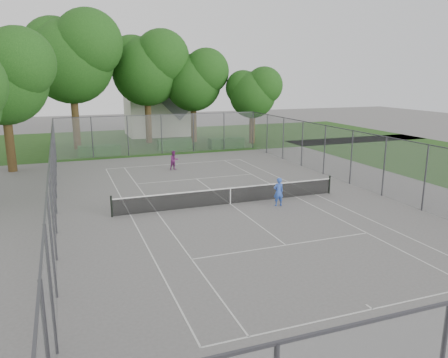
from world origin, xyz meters
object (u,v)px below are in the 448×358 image
object	(u,v)px
tennis_net	(230,195)
house	(158,104)
woman_player	(174,160)
girl_player	(278,192)

from	to	relation	value
tennis_net	house	bearing A→B (deg)	85.12
house	woman_player	bearing A→B (deg)	-99.20
woman_player	girl_player	bearing A→B (deg)	-94.03
tennis_net	girl_player	bearing A→B (deg)	-27.25
house	girl_player	size ratio (longest dim) A/B	5.82
tennis_net	house	xyz separation A→B (m)	(2.54, 29.76, 3.17)
tennis_net	girl_player	distance (m)	2.64
girl_player	woman_player	xyz separation A→B (m)	(-3.02, 11.02, -0.06)
tennis_net	girl_player	xyz separation A→B (m)	(2.33, -1.20, 0.27)
girl_player	tennis_net	bearing A→B (deg)	-25.76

